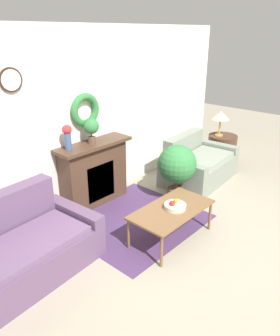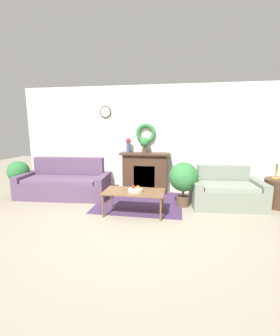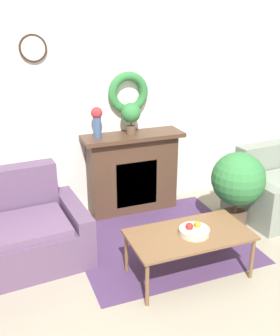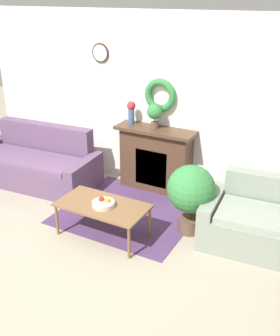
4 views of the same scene
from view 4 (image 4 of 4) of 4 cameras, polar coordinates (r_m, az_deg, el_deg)
The scene contains 11 objects.
ground_plane at distance 4.82m, azimuth -8.97°, elevation -13.38°, with size 16.00×16.00×0.00m, color #9E937F.
floor_rug at distance 5.75m, azimuth -1.51°, elevation -6.30°, with size 1.86×1.72×0.01m.
wall_back at distance 6.07m, azimuth 3.75°, elevation 9.22°, with size 6.80×0.17×2.70m.
fireplace at distance 6.19m, azimuth 2.26°, elevation 1.35°, with size 1.26×0.41×1.02m.
couch_left at distance 6.76m, azimuth -14.83°, elevation 0.61°, with size 2.17×1.09×0.91m.
loveseat_right at distance 5.15m, azimuth 17.41°, elevation -7.67°, with size 1.52×1.02×0.82m.
coffee_table at distance 5.04m, azimuth -5.46°, elevation -5.67°, with size 1.16×0.62×0.46m.
fruit_bowl at distance 4.97m, azimuth -5.33°, elevation -5.15°, with size 0.29×0.29×0.12m.
vase_on_mantel_left at distance 6.15m, azimuth -1.28°, elevation 8.30°, with size 0.14×0.14×0.36m.
potted_plant_on_mantel at distance 5.93m, azimuth 2.16°, elevation 8.03°, with size 0.24×0.24×0.38m.
potted_plant_floor_by_loveseat at distance 5.05m, azimuth 7.41°, elevation -3.38°, with size 0.62×0.62×0.94m.
Camera 4 is at (2.44, -2.97, 2.92)m, focal length 42.00 mm.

